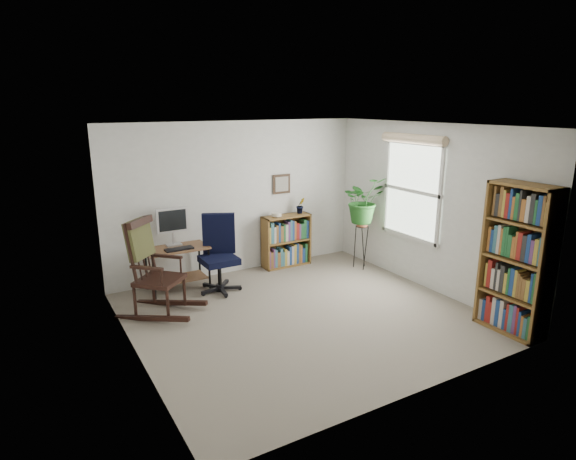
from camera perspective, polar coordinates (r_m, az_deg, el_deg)
floor at (r=6.32m, az=1.85°, el=-10.05°), size 4.20×4.00×0.00m
ceiling at (r=5.74m, az=2.05°, el=12.23°), size 4.20×4.00×0.00m
wall_back at (r=7.65m, az=-6.04°, el=3.75°), size 4.20×0.00×2.40m
wall_front at (r=4.43m, az=15.84°, el=-5.03°), size 4.20×0.00×2.40m
wall_left at (r=5.16m, az=-18.26°, el=-2.38°), size 0.00×4.00×2.40m
wall_right at (r=7.23m, az=16.22°, el=2.59°), size 0.00×4.00×2.40m
window at (r=7.37m, az=14.45°, el=4.53°), size 0.12×1.20×1.50m
desk at (r=7.23m, az=-12.92°, el=-4.46°), size 0.88×0.49×0.64m
monitor at (r=7.19m, az=-13.53°, el=0.38°), size 0.46×0.16×0.56m
keyboard at (r=7.02m, az=-12.77°, el=-2.20°), size 0.40×0.15×0.02m
office_chair at (r=6.96m, az=-8.20°, el=-2.83°), size 0.81×0.81×1.13m
rocking_chair at (r=6.35m, az=-15.06°, el=-4.26°), size 1.24×1.25×1.28m
low_bookshelf at (r=8.02m, az=-0.20°, el=-1.27°), size 0.82×0.27×0.87m
tall_bookshelf at (r=6.20m, az=25.50°, el=-3.21°), size 0.34×0.78×1.79m
plant_stand at (r=8.00m, az=8.68°, el=-1.60°), size 0.25×0.25×0.84m
spider_plant at (r=7.77m, az=8.99°, el=6.12°), size 1.69×1.88×1.46m
potted_plant_small at (r=8.05m, az=1.49°, el=2.36°), size 0.13×0.24×0.11m
framed_picture at (r=7.94m, az=-0.75°, el=5.46°), size 0.32×0.04×0.32m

